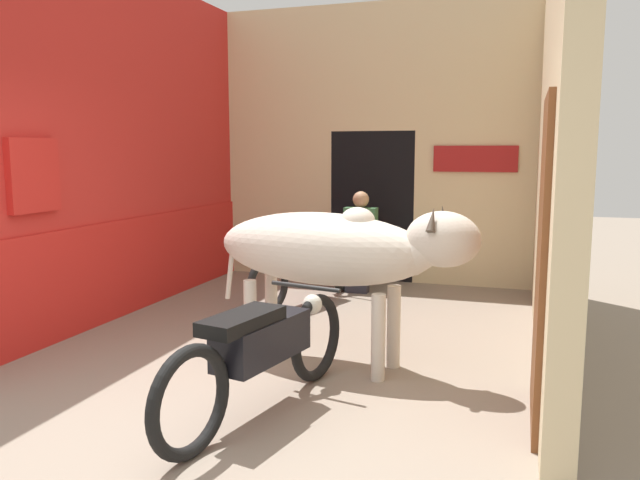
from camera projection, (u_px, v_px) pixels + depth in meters
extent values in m
plane|color=gray|center=(186.00, 432.00, 3.93)|extent=(30.00, 30.00, 0.00)
cube|color=red|center=(119.00, 143.00, 6.68)|extent=(0.18, 4.96, 3.69)
cube|color=red|center=(132.00, 265.00, 6.83)|extent=(0.03, 4.96, 1.03)
cube|color=red|center=(33.00, 175.00, 5.38)|extent=(0.08, 0.56, 0.64)
cube|color=beige|center=(375.00, 68.00, 8.28)|extent=(4.21, 0.18, 1.66)
cube|color=beige|center=(282.00, 204.00, 8.95)|extent=(1.53, 0.18, 2.03)
cube|color=beige|center=(473.00, 209.00, 8.12)|extent=(1.53, 0.18, 2.03)
cube|color=black|center=(379.00, 204.00, 8.87)|extent=(1.15, 0.90, 2.03)
cube|color=maroon|center=(475.00, 159.00, 7.92)|extent=(1.05, 0.03, 0.33)
cube|color=beige|center=(555.00, 141.00, 5.32)|extent=(0.18, 4.96, 3.69)
cube|color=brown|center=(542.00, 263.00, 3.97)|extent=(0.05, 1.00, 2.10)
ellipsoid|color=beige|center=(321.00, 248.00, 5.09)|extent=(1.95, 0.90, 0.59)
ellipsoid|color=beige|center=(358.00, 221.00, 4.91)|extent=(0.31, 0.29, 0.22)
cylinder|color=beige|center=(422.00, 250.00, 4.70)|extent=(0.43, 0.34, 0.39)
ellipsoid|color=beige|center=(443.00, 239.00, 4.62)|extent=(0.61, 0.44, 0.42)
cylinder|color=beige|center=(231.00, 265.00, 5.52)|extent=(0.13, 0.06, 0.61)
cylinder|color=beige|center=(394.00, 327.00, 5.07)|extent=(0.11, 0.11, 0.68)
cylinder|color=beige|center=(378.00, 338.00, 4.77)|extent=(0.11, 0.11, 0.68)
cylinder|color=beige|center=(271.00, 310.00, 5.59)|extent=(0.11, 0.11, 0.68)
cylinder|color=beige|center=(250.00, 319.00, 5.29)|extent=(0.11, 0.11, 0.68)
cone|color=#473D33|center=(443.00, 216.00, 4.75)|extent=(0.09, 0.15, 0.20)
cone|color=#473D33|center=(432.00, 220.00, 4.49)|extent=(0.09, 0.15, 0.20)
torus|color=black|center=(190.00, 402.00, 3.55)|extent=(0.21, 0.68, 0.67)
torus|color=black|center=(316.00, 338.00, 4.78)|extent=(0.21, 0.68, 0.67)
cube|color=black|center=(262.00, 339.00, 4.14)|extent=(0.43, 0.83, 0.28)
cube|color=black|center=(242.00, 321.00, 3.93)|extent=(0.38, 0.67, 0.09)
cylinder|color=black|center=(305.00, 287.00, 4.59)|extent=(0.57, 0.15, 0.03)
sphere|color=silver|center=(312.00, 304.00, 4.70)|extent=(0.15, 0.15, 0.15)
torus|color=black|center=(268.00, 286.00, 6.70)|extent=(0.28, 0.64, 0.65)
torus|color=black|center=(345.00, 266.00, 7.87)|extent=(0.28, 0.64, 0.65)
cube|color=navy|center=(310.00, 261.00, 7.26)|extent=(0.52, 0.86, 0.28)
cube|color=black|center=(298.00, 248.00, 7.06)|extent=(0.45, 0.70, 0.09)
cylinder|color=black|center=(338.00, 234.00, 7.68)|extent=(0.56, 0.21, 0.03)
sphere|color=silver|center=(343.00, 245.00, 7.79)|extent=(0.15, 0.15, 0.15)
cube|color=#282833|center=(357.00, 275.00, 7.80)|extent=(0.28, 0.14, 0.45)
cube|color=#282833|center=(359.00, 252.00, 7.84)|extent=(0.28, 0.32, 0.11)
cube|color=#386B42|center=(361.00, 229.00, 7.87)|extent=(0.40, 0.20, 0.55)
sphere|color=tan|center=(361.00, 199.00, 7.82)|extent=(0.20, 0.20, 0.20)
cylinder|color=beige|center=(345.00, 270.00, 8.18)|extent=(0.22, 0.22, 0.42)
cylinder|color=beige|center=(345.00, 253.00, 8.15)|extent=(0.32, 0.32, 0.04)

